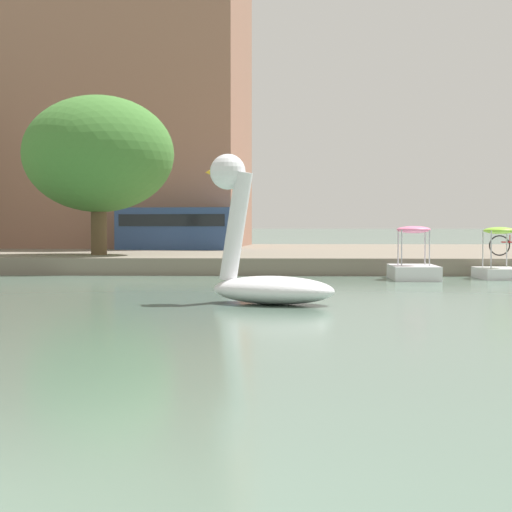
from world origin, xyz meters
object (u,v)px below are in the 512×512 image
Objects in this scene: swan_boat at (261,263)px; pedal_boat_lime at (499,263)px; pedal_boat_pink at (413,266)px; tree_broadleaf_behind_dock at (98,154)px; parked_van at (178,227)px.

swan_boat reaches higher than pedal_boat_lime.
pedal_boat_pink is (4.00, 8.28, -0.41)m from swan_boat.
pedal_boat_pink reaches higher than pedal_boat_lime.
swan_boat is at bearing -65.16° from tree_broadleaf_behind_dock.
pedal_boat_lime is 15.12m from parked_van.
pedal_boat_pink is at bearing -169.23° from pedal_boat_lime.
pedal_boat_pink is 2.54m from pedal_boat_lime.
tree_broadleaf_behind_dock is (-12.44, 4.06, 3.46)m from pedal_boat_lime.
pedal_boat_pink is 13.87m from parked_van.
tree_broadleaf_behind_dock is 7.32m from parked_van.
parked_van is at bearing 101.95° from swan_boat.
pedal_boat_pink is at bearing -54.01° from parked_van.
pedal_boat_lime is (2.50, 0.48, 0.06)m from pedal_boat_pink.
pedal_boat_pink is at bearing 64.21° from swan_boat.
pedal_boat_lime is 13.53m from tree_broadleaf_behind_dock.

